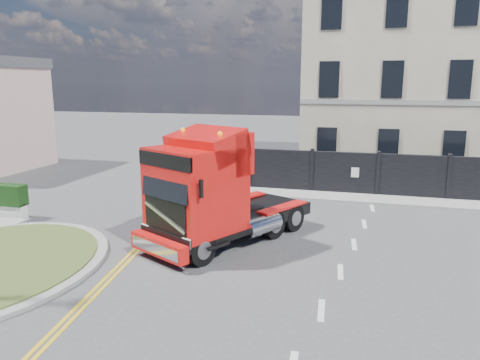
% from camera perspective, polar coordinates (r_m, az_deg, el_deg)
% --- Properties ---
extents(ground, '(120.00, 120.00, 0.00)m').
position_cam_1_polar(ground, '(14.34, 0.24, -9.31)').
color(ground, '#424244').
rests_on(ground, ground).
extents(hoarding_fence, '(18.80, 0.25, 2.00)m').
position_cam_1_polar(hoarding_fence, '(22.52, 22.91, 0.22)').
color(hoarding_fence, black).
rests_on(hoarding_fence, ground).
extents(georgian_building, '(12.30, 10.30, 12.80)m').
position_cam_1_polar(georgian_building, '(29.52, 20.76, 12.27)').
color(georgian_building, beige).
rests_on(georgian_building, ground).
extents(pavement_far, '(20.00, 1.60, 0.12)m').
position_cam_1_polar(pavement_far, '(21.77, 21.57, -2.59)').
color(pavement_far, gray).
rests_on(pavement_far, ground).
extents(truck, '(4.88, 6.51, 3.69)m').
position_cam_1_polar(truck, '(14.80, -3.67, -1.95)').
color(truck, black).
rests_on(truck, ground).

